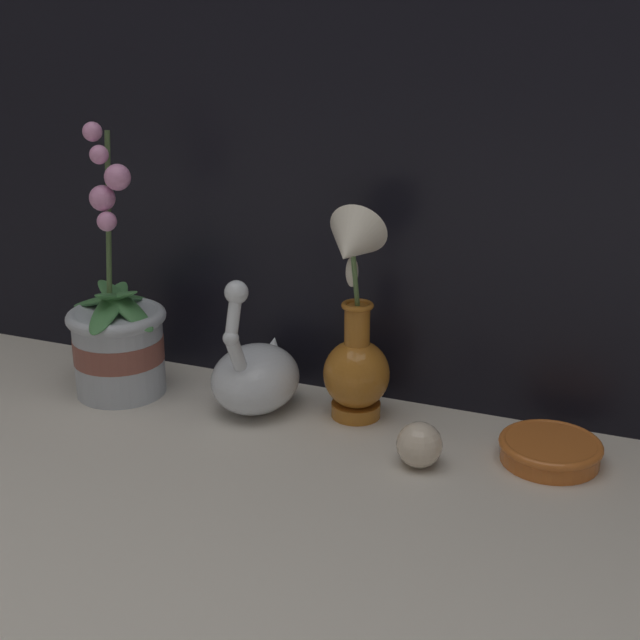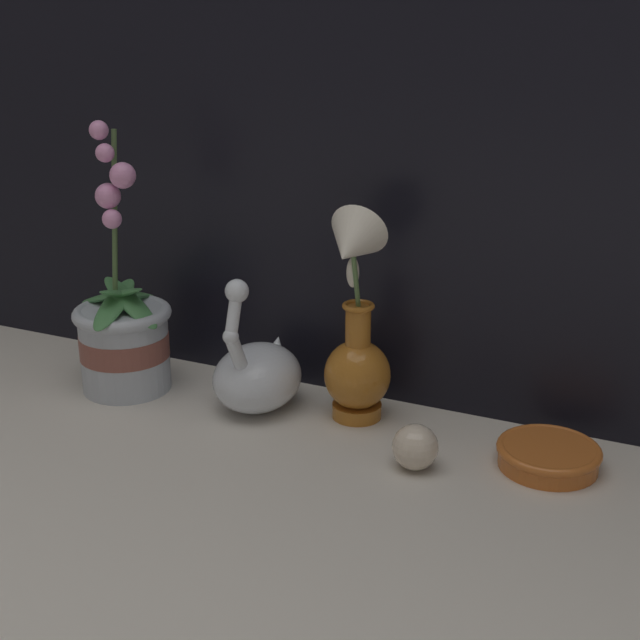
% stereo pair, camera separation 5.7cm
% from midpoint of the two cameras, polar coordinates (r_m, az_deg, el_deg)
% --- Properties ---
extents(ground_plane, '(2.80, 2.80, 0.00)m').
position_cam_midpoint_polar(ground_plane, '(1.21, -3.68, -8.98)').
color(ground_plane, beige).
extents(orchid_potted_plant, '(0.19, 0.20, 0.42)m').
position_cam_midpoint_polar(orchid_potted_plant, '(1.41, -13.94, -1.09)').
color(orchid_potted_plant, '#B2BCCC').
rests_on(orchid_potted_plant, ground_plane).
extents(swan_figurine, '(0.13, 0.18, 0.22)m').
position_cam_midpoint_polar(swan_figurine, '(1.34, -5.31, -3.46)').
color(swan_figurine, silver).
rests_on(swan_figurine, ground_plane).
extents(blue_vase, '(0.10, 0.13, 0.32)m').
position_cam_midpoint_polar(blue_vase, '(1.27, 0.98, -1.19)').
color(blue_vase, '#B26B23').
rests_on(blue_vase, ground_plane).
extents(glass_sphere, '(0.06, 0.06, 0.06)m').
position_cam_midpoint_polar(glass_sphere, '(1.19, 5.01, -7.98)').
color(glass_sphere, beige).
rests_on(glass_sphere, ground_plane).
extents(amber_dish, '(0.14, 0.14, 0.03)m').
position_cam_midpoint_polar(amber_dish, '(1.23, 13.23, -8.06)').
color(amber_dish, '#C66628').
rests_on(amber_dish, ground_plane).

